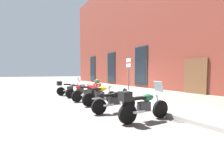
{
  "coord_description": "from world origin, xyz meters",
  "views": [
    {
      "loc": [
        8.34,
        -4.83,
        1.64
      ],
      "look_at": [
        -0.28,
        0.29,
        0.97
      ],
      "focal_mm": 26.67,
      "sensor_mm": 36.0,
      "label": 1
    }
  ],
  "objects_px": {
    "motorcycle_black_sport": "(116,99)",
    "motorcycle_grey_naked": "(81,90)",
    "motorcycle_silver_touring": "(69,88)",
    "barrel_planter": "(97,87)",
    "motorcycle_green_touring": "(143,105)",
    "parking_sign": "(129,73)",
    "motorcycle_red_sport": "(89,91)",
    "motorcycle_yellow_naked": "(101,95)"
  },
  "relations": [
    {
      "from": "motorcycle_red_sport",
      "to": "motorcycle_green_touring",
      "type": "relative_size",
      "value": 1.03
    },
    {
      "from": "motorcycle_silver_touring",
      "to": "motorcycle_yellow_naked",
      "type": "distance_m",
      "value": 4.69
    },
    {
      "from": "barrel_planter",
      "to": "motorcycle_grey_naked",
      "type": "bearing_deg",
      "value": -58.84
    },
    {
      "from": "motorcycle_silver_touring",
      "to": "motorcycle_red_sport",
      "type": "distance_m",
      "value": 3.12
    },
    {
      "from": "motorcycle_red_sport",
      "to": "motorcycle_yellow_naked",
      "type": "bearing_deg",
      "value": -1.14
    },
    {
      "from": "motorcycle_grey_naked",
      "to": "parking_sign",
      "type": "bearing_deg",
      "value": 23.7
    },
    {
      "from": "motorcycle_silver_touring",
      "to": "motorcycle_grey_naked",
      "type": "relative_size",
      "value": 0.98
    },
    {
      "from": "motorcycle_red_sport",
      "to": "motorcycle_black_sport",
      "type": "xyz_separation_m",
      "value": [
        3.32,
        -0.19,
        -0.03
      ]
    },
    {
      "from": "motorcycle_red_sport",
      "to": "motorcycle_yellow_naked",
      "type": "height_order",
      "value": "motorcycle_red_sport"
    },
    {
      "from": "motorcycle_yellow_naked",
      "to": "parking_sign",
      "type": "xyz_separation_m",
      "value": [
        0.24,
        1.56,
        1.14
      ]
    },
    {
      "from": "parking_sign",
      "to": "motorcycle_silver_touring",
      "type": "bearing_deg",
      "value": -159.48
    },
    {
      "from": "motorcycle_black_sport",
      "to": "barrel_planter",
      "type": "height_order",
      "value": "barrel_planter"
    },
    {
      "from": "motorcycle_silver_touring",
      "to": "barrel_planter",
      "type": "bearing_deg",
      "value": 76.79
    },
    {
      "from": "motorcycle_grey_naked",
      "to": "motorcycle_red_sport",
      "type": "relative_size",
      "value": 0.97
    },
    {
      "from": "motorcycle_grey_naked",
      "to": "motorcycle_green_touring",
      "type": "bearing_deg",
      "value": -1.63
    },
    {
      "from": "motorcycle_silver_touring",
      "to": "parking_sign",
      "type": "height_order",
      "value": "parking_sign"
    },
    {
      "from": "motorcycle_red_sport",
      "to": "motorcycle_black_sport",
      "type": "bearing_deg",
      "value": -3.28
    },
    {
      "from": "motorcycle_green_touring",
      "to": "motorcycle_grey_naked",
      "type": "bearing_deg",
      "value": 178.37
    },
    {
      "from": "parking_sign",
      "to": "barrel_planter",
      "type": "xyz_separation_m",
      "value": [
        -4.44,
        0.23,
        -1.07
      ]
    },
    {
      "from": "motorcycle_yellow_naked",
      "to": "motorcycle_black_sport",
      "type": "relative_size",
      "value": 0.99
    },
    {
      "from": "motorcycle_green_touring",
      "to": "parking_sign",
      "type": "height_order",
      "value": "parking_sign"
    },
    {
      "from": "motorcycle_yellow_naked",
      "to": "parking_sign",
      "type": "relative_size",
      "value": 0.91
    },
    {
      "from": "motorcycle_black_sport",
      "to": "parking_sign",
      "type": "relative_size",
      "value": 0.91
    },
    {
      "from": "motorcycle_silver_touring",
      "to": "motorcycle_yellow_naked",
      "type": "xyz_separation_m",
      "value": [
        4.69,
        0.28,
        -0.06
      ]
    },
    {
      "from": "motorcycle_silver_touring",
      "to": "barrel_planter",
      "type": "height_order",
      "value": "motorcycle_silver_touring"
    },
    {
      "from": "motorcycle_yellow_naked",
      "to": "motorcycle_silver_touring",
      "type": "bearing_deg",
      "value": -176.52
    },
    {
      "from": "motorcycle_yellow_naked",
      "to": "motorcycle_black_sport",
      "type": "distance_m",
      "value": 1.74
    },
    {
      "from": "motorcycle_yellow_naked",
      "to": "motorcycle_green_touring",
      "type": "xyz_separation_m",
      "value": [
        3.33,
        -0.12,
        0.06
      ]
    },
    {
      "from": "barrel_planter",
      "to": "motorcycle_yellow_naked",
      "type": "bearing_deg",
      "value": -23.04
    },
    {
      "from": "parking_sign",
      "to": "barrel_planter",
      "type": "relative_size",
      "value": 2.27
    },
    {
      "from": "motorcycle_silver_touring",
      "to": "motorcycle_grey_naked",
      "type": "height_order",
      "value": "motorcycle_silver_touring"
    },
    {
      "from": "motorcycle_grey_naked",
      "to": "motorcycle_green_touring",
      "type": "xyz_separation_m",
      "value": [
        6.49,
        -0.18,
        0.08
      ]
    },
    {
      "from": "motorcycle_green_touring",
      "to": "parking_sign",
      "type": "relative_size",
      "value": 0.92
    },
    {
      "from": "parking_sign",
      "to": "barrel_planter",
      "type": "height_order",
      "value": "parking_sign"
    },
    {
      "from": "motorcycle_silver_touring",
      "to": "motorcycle_yellow_naked",
      "type": "height_order",
      "value": "motorcycle_silver_touring"
    },
    {
      "from": "motorcycle_silver_touring",
      "to": "motorcycle_black_sport",
      "type": "relative_size",
      "value": 0.99
    },
    {
      "from": "motorcycle_yellow_naked",
      "to": "motorcycle_green_touring",
      "type": "relative_size",
      "value": 0.98
    },
    {
      "from": "barrel_planter",
      "to": "parking_sign",
      "type": "bearing_deg",
      "value": -2.91
    },
    {
      "from": "motorcycle_black_sport",
      "to": "motorcycle_green_touring",
      "type": "height_order",
      "value": "motorcycle_green_touring"
    },
    {
      "from": "motorcycle_red_sport",
      "to": "barrel_planter",
      "type": "relative_size",
      "value": 2.15
    },
    {
      "from": "motorcycle_green_touring",
      "to": "barrel_planter",
      "type": "bearing_deg",
      "value": 165.81
    },
    {
      "from": "motorcycle_black_sport",
      "to": "motorcycle_grey_naked",
      "type": "bearing_deg",
      "value": 177.36
    }
  ]
}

